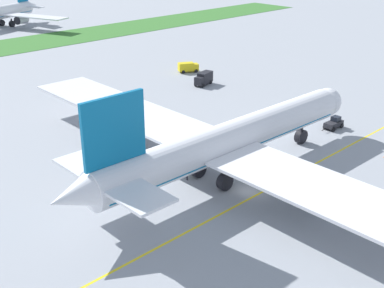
{
  "coord_description": "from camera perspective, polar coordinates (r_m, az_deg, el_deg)",
  "views": [
    {
      "loc": [
        -51.28,
        -41.3,
        35.66
      ],
      "look_at": [
        0.04,
        11.99,
        3.82
      ],
      "focal_mm": 46.86,
      "sensor_mm": 36.0,
      "label": 1
    }
  ],
  "objects": [
    {
      "name": "service_truck_fuel_bowser",
      "position": [
        136.48,
        -0.45,
        8.77
      ],
      "size": [
        5.77,
        4.45,
        2.6
      ],
      "color": "yellow",
      "rests_on": "ground"
    },
    {
      "name": "parked_airliner_far_centre",
      "position": [
        214.9,
        -20.86,
        13.79
      ],
      "size": [
        37.62,
        57.94,
        16.59
      ],
      "color": "white",
      "rests_on": "ground"
    },
    {
      "name": "pushback_tug",
      "position": [
        100.86,
        15.85,
        2.3
      ],
      "size": [
        6.01,
        2.34,
        2.3
      ],
      "color": "#26262B",
      "rests_on": "ground"
    },
    {
      "name": "ground_plane",
      "position": [
        74.88,
        6.39,
        -5.31
      ],
      "size": [
        600.0,
        600.0,
        0.0
      ],
      "primitive_type": "plane",
      "color": "#9399A0",
      "rests_on": "ground"
    },
    {
      "name": "ground_crew_wingwalker_port",
      "position": [
        77.01,
        -0.55,
        -3.5
      ],
      "size": [
        0.27,
        0.55,
        1.57
      ],
      "color": "black",
      "rests_on": "ground"
    },
    {
      "name": "airliner_foreground",
      "position": [
        76.11,
        3.86,
        0.27
      ],
      "size": [
        59.15,
        94.89,
        17.58
      ],
      "color": "white",
      "rests_on": "ground"
    },
    {
      "name": "service_truck_baggage_loader",
      "position": [
        124.86,
        1.35,
        7.49
      ],
      "size": [
        5.99,
        3.5,
        3.12
      ],
      "color": "black",
      "rests_on": "ground"
    },
    {
      "name": "apron_taxi_line",
      "position": [
        73.95,
        7.4,
        -5.75
      ],
      "size": [
        280.0,
        0.36,
        0.01
      ],
      "primitive_type": "cube",
      "color": "yellow",
      "rests_on": "ground"
    }
  ]
}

